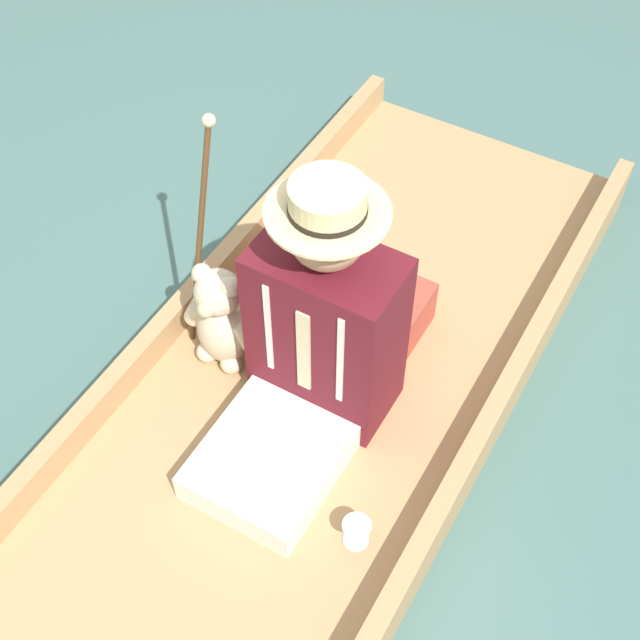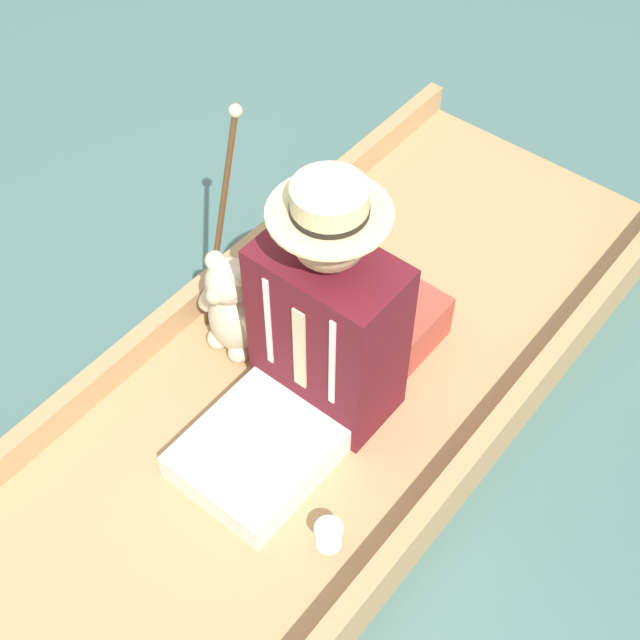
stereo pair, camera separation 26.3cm
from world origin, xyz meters
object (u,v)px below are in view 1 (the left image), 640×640
object	(u,v)px
wine_glass	(356,530)
walking_cane	(202,215)
seated_person	(316,340)
teddy_bear	(221,320)

from	to	relation	value
wine_glass	walking_cane	distance (m)	1.09
seated_person	wine_glass	size ratio (longest dim) A/B	9.64
seated_person	teddy_bear	bearing A→B (deg)	-9.71
teddy_bear	seated_person	bearing A→B (deg)	177.99
seated_person	wine_glass	bearing A→B (deg)	125.91
walking_cane	teddy_bear	bearing A→B (deg)	134.16
teddy_bear	walking_cane	bearing A→B (deg)	-45.84
teddy_bear	wine_glass	distance (m)	0.81
seated_person	teddy_bear	world-z (taller)	seated_person
seated_person	walking_cane	bearing A→B (deg)	-25.50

